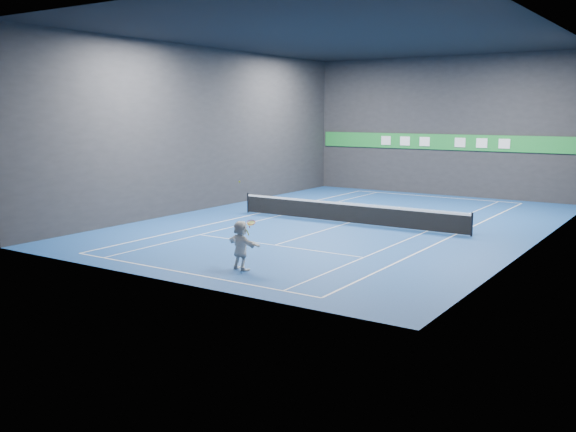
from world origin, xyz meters
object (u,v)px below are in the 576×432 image
Objects in this scene: player at (241,245)px; tennis_net at (348,212)px; tennis_ball at (240,182)px; tennis_racket at (251,224)px.

tennis_net is at bearing -68.08° from player.
tennis_net is (-1.22, 10.30, -2.54)m from tennis_ball.
player reaches higher than tennis_net.
tennis_ball is 0.00× the size of tennis_net.
player is 2.21m from tennis_ball.
player is at bearing -46.98° from tennis_ball.
tennis_ball reaches higher than player.
tennis_ball is (-0.15, 0.16, 2.20)m from player.
player is at bearing -173.14° from tennis_racket.
tennis_ball is 0.11× the size of tennis_racket.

